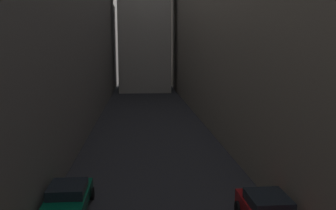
{
  "coord_description": "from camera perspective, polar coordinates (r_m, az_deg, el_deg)",
  "views": [
    {
      "loc": [
        -1.0,
        9.99,
        7.65
      ],
      "look_at": [
        0.0,
        22.17,
        5.67
      ],
      "focal_mm": 37.77,
      "sensor_mm": 36.0,
      "label": 1
    }
  ],
  "objects": [
    {
      "name": "parked_car_left_far",
      "position": [
        17.65,
        -15.9,
        -14.28
      ],
      "size": [
        2.03,
        4.22,
        1.37
      ],
      "rotation": [
        0.0,
        0.0,
        1.57
      ],
      "color": "#05472D",
      "rests_on": "ground"
    },
    {
      "name": "building_block_right",
      "position": [
        42.14,
        12.6,
        16.15
      ],
      "size": [
        11.28,
        108.0,
        25.81
      ],
      "primitive_type": "cube",
      "color": "#756B5B",
      "rests_on": "ground"
    },
    {
      "name": "building_block_left",
      "position": [
        41.3,
        -18.62,
        13.73
      ],
      "size": [
        10.15,
        108.0,
        22.48
      ],
      "primitive_type": "cube",
      "color": "slate",
      "rests_on": "ground"
    },
    {
      "name": "ground_plane",
      "position": [
        38.79,
        -3.12,
        -2.18
      ],
      "size": [
        264.0,
        264.0,
        0.0
      ],
      "primitive_type": "plane",
      "color": "#232326"
    }
  ]
}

